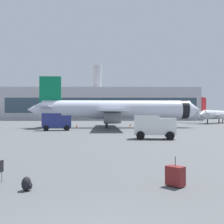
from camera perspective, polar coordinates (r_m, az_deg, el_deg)
airplane_at_gate at (r=55.68m, az=0.67°, el=0.45°), size 35.67×32.10×10.50m
airplane_taxiing at (r=91.34m, az=20.73°, el=-0.55°), size 20.44×22.29×7.64m
service_truck at (r=46.62m, az=-11.72°, el=-1.85°), size 5.19×3.49×2.90m
cargo_van at (r=29.90m, az=8.87°, el=-2.86°), size 4.63×2.83×2.60m
safety_cone_near at (r=43.74m, az=9.94°, el=-3.53°), size 0.44×0.44×0.79m
safety_cone_mid at (r=57.78m, az=-7.40°, el=-2.85°), size 0.44×0.44×0.74m
safety_cone_far at (r=62.47m, az=3.88°, el=-2.68°), size 0.44×0.44×0.75m
safety_cone_outer at (r=44.46m, az=10.99°, el=-3.47°), size 0.44×0.44×0.81m
rolling_suitcase at (r=10.46m, az=13.16°, el=-12.91°), size 0.73×0.74×1.10m
traveller_backpack at (r=10.13m, az=-17.48°, el=-14.22°), size 0.36×0.40×0.48m
terminal_building at (r=139.22m, az=-2.20°, el=1.61°), size 95.16×23.23×27.89m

